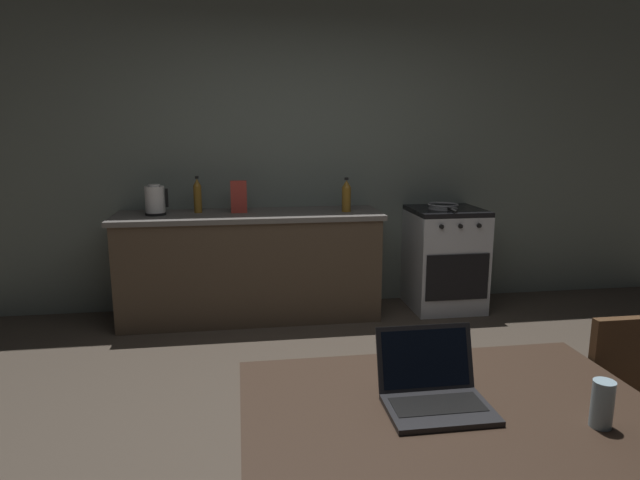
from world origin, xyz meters
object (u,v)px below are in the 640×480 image
Objects in this scene: dining_table at (451,428)px; drinking_glass at (602,404)px; bottle at (346,196)px; bottle_b at (198,195)px; stove_oven at (444,259)px; laptop at (434,392)px; electric_kettle at (155,200)px; frying_pan at (443,206)px; cereal_box at (239,197)px.

dining_table is 9.23× the size of drinking_glass.
dining_table is at bearing -94.79° from bottle.
dining_table is 4.36× the size of bottle_b.
bottle is at bearing -176.95° from stove_oven.
laptop is 1.08× the size of bottle_b.
electric_kettle is 0.82× the size of bottle_b.
bottle_b reaches higher than frying_pan.
bottle_b reaches higher than electric_kettle.
bottle is 1.08× the size of cereal_box.
dining_table is at bearing -78.11° from cereal_box.
electric_kettle reaches higher than drinking_glass.
stove_oven is 1.06m from bottle.
bottle_b is at bearing 13.83° from electric_kettle.
laptop is at bearing -111.89° from stove_oven.
cereal_box is at bearing 107.81° from drinking_glass.
bottle_b is at bearing 177.75° from stove_oven.
laptop is at bearing -67.25° from electric_kettle.
frying_pan is (1.10, 2.96, 0.26)m from dining_table.
cereal_box is (-1.02, 3.17, 0.23)m from drinking_glass.
laptop is at bearing 151.45° from dining_table.
cereal_box reaches higher than electric_kettle.
drinking_glass is at bearing -72.19° from cereal_box.
laptop is 0.74× the size of frying_pan.
laptop is 3.04m from cereal_box.
laptop is at bearing 156.38° from drinking_glass.
bottle reaches higher than cereal_box.
bottle is (-0.89, -0.05, 0.58)m from stove_oven.
drinking_glass is (0.43, -0.19, 0.03)m from laptop.
electric_kettle is 0.57× the size of frying_pan.
bottle_b is (-1.35, 3.23, 0.24)m from drinking_glass.
frying_pan is at bearing 77.17° from drinking_glass.
bottle_b is at bearing 97.72° from laptop.
bottle reaches higher than drinking_glass.
bottle is at bearing 85.21° from dining_table.
electric_kettle reaches higher than stove_oven.
electric_kettle is at bearing 179.94° from stove_oven.
frying_pan is at bearing 59.60° from laptop.
bottle_b reaches higher than stove_oven.
electric_kettle is 0.34m from bottle_b.
bottle_b is at bearing 107.47° from dining_table.
cereal_box is at bearing 179.27° from stove_oven.
stove_oven is at bearing -2.25° from bottle_b.
laptop is (-1.19, -2.96, 0.32)m from stove_oven.
stove_oven is 2.98× the size of bottle_b.
bottle_b is at bearing 177.00° from frying_pan.
drinking_glass is (1.68, -3.15, -0.22)m from electric_kettle.
frying_pan is at bearing -148.46° from stove_oven.
bottle is (0.30, 2.91, 0.26)m from laptop.
frying_pan is 1.66× the size of cereal_box.
drinking_glass is at bearing -67.30° from bottle_b.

